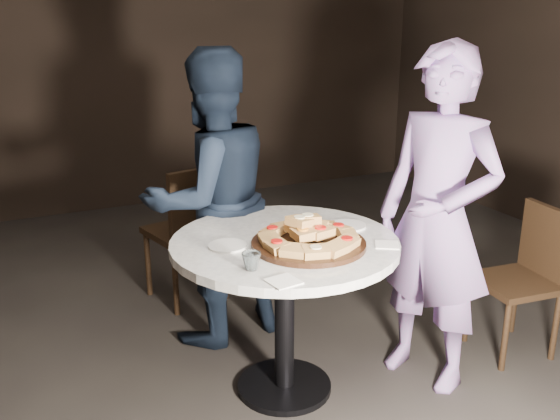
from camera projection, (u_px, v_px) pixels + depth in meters
name	position (u px, v px, depth m)	size (l,w,h in m)	color
floor	(304.00, 399.00, 3.02)	(7.00, 7.00, 0.00)	black
table	(285.00, 269.00, 2.90)	(1.38, 1.38, 0.79)	black
serving_board	(309.00, 244.00, 2.78)	(0.51, 0.51, 0.02)	black
focaccia_pile	(308.00, 234.00, 2.77)	(0.45, 0.46, 0.12)	#B17F44
plate_left	(227.00, 246.00, 2.78)	(0.17, 0.17, 0.01)	white
plate_right	(348.00, 226.00, 3.03)	(0.18, 0.18, 0.01)	white
water_glass	(251.00, 261.00, 2.52)	(0.08, 0.08, 0.07)	silver
napkin_near	(283.00, 281.00, 2.42)	(0.12, 0.12, 0.01)	white
napkin_far	(387.00, 245.00, 2.80)	(0.10, 0.10, 0.01)	white
chair_far	(192.00, 225.00, 3.87)	(0.51, 0.53, 0.91)	black
chair_right	(529.00, 270.00, 3.34)	(0.43, 0.41, 0.81)	black
diner_navy	(211.00, 200.00, 3.39)	(0.79, 0.61, 1.62)	black
diner_teal	(437.00, 220.00, 2.97)	(0.61, 0.40, 1.68)	#7D649E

